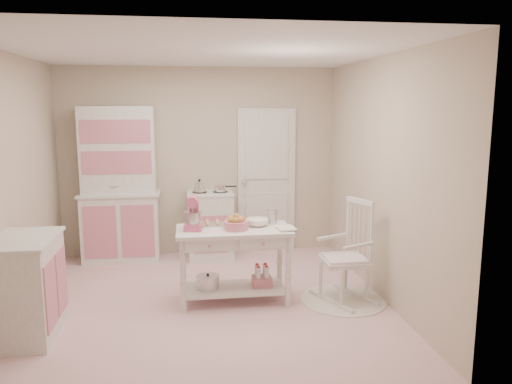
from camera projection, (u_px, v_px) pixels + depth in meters
room_shell at (204, 148)px, 5.05m from camera, size 3.84×3.84×2.62m
door at (266, 181)px, 7.12m from camera, size 0.82×0.05×2.04m
hutch at (119, 185)px, 6.63m from camera, size 1.06×0.50×2.08m
stove at (211, 225)px, 6.85m from camera, size 0.62×0.57×0.92m
base_cabinet at (27, 288)px, 4.48m from camera, size 0.54×0.84×0.92m
lace_rug at (343, 300)px, 5.39m from camera, size 0.92×0.92×0.01m
rocking_chair at (345, 251)px, 5.29m from camera, size 0.73×0.85×1.10m
work_table at (234, 265)px, 5.31m from camera, size 1.20×0.60×0.80m
stand_mixer at (193, 213)px, 5.17m from camera, size 0.23×0.30×0.34m
cookie_tray at (218, 224)px, 5.40m from camera, size 0.34×0.24×0.02m
bread_basket at (236, 225)px, 5.19m from camera, size 0.25×0.25×0.09m
mixing_bowl at (257, 222)px, 5.35m from camera, size 0.24×0.24×0.08m
metal_pitcher at (272, 216)px, 5.44m from camera, size 0.10×0.10×0.17m
recipe_book at (278, 229)px, 5.18m from camera, size 0.20×0.26×0.02m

